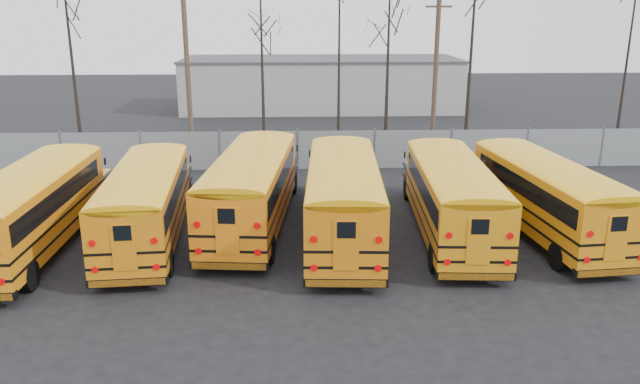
{
  "coord_description": "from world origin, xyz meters",
  "views": [
    {
      "loc": [
        -0.05,
        -19.45,
        8.09
      ],
      "look_at": [
        0.78,
        2.34,
        1.6
      ],
      "focal_mm": 35.0,
      "sensor_mm": 36.0,
      "label": 1
    }
  ],
  "objects_px": {
    "utility_pole_left": "(187,68)",
    "bus_b": "(146,197)",
    "bus_c": "(252,183)",
    "bus_f": "(545,191)",
    "utility_pole_right": "(435,73)",
    "bus_a": "(32,203)",
    "bus_e": "(452,192)",
    "bus_d": "(343,193)"
  },
  "relations": [
    {
      "from": "bus_d",
      "to": "bus_f",
      "type": "xyz_separation_m",
      "value": [
        7.4,
        0.25,
        -0.09
      ]
    },
    {
      "from": "bus_c",
      "to": "utility_pole_right",
      "type": "relative_size",
      "value": 1.25
    },
    {
      "from": "utility_pole_right",
      "to": "bus_b",
      "type": "bearing_deg",
      "value": -143.28
    },
    {
      "from": "bus_a",
      "to": "utility_pole_left",
      "type": "bearing_deg",
      "value": 79.38
    },
    {
      "from": "utility_pole_left",
      "to": "bus_d",
      "type": "bearing_deg",
      "value": -77.55
    },
    {
      "from": "bus_b",
      "to": "bus_d",
      "type": "xyz_separation_m",
      "value": [
        6.95,
        -0.04,
        0.11
      ]
    },
    {
      "from": "bus_c",
      "to": "utility_pole_right",
      "type": "height_order",
      "value": "utility_pole_right"
    },
    {
      "from": "bus_f",
      "to": "utility_pole_left",
      "type": "height_order",
      "value": "utility_pole_left"
    },
    {
      "from": "bus_a",
      "to": "bus_e",
      "type": "distance_m",
      "value": 14.6
    },
    {
      "from": "bus_e",
      "to": "bus_f",
      "type": "height_order",
      "value": "bus_e"
    },
    {
      "from": "bus_a",
      "to": "bus_f",
      "type": "height_order",
      "value": "bus_a"
    },
    {
      "from": "bus_a",
      "to": "utility_pole_left",
      "type": "xyz_separation_m",
      "value": [
        2.87,
        15.5,
        3.07
      ]
    },
    {
      "from": "bus_c",
      "to": "bus_f",
      "type": "bearing_deg",
      "value": -0.44
    },
    {
      "from": "bus_d",
      "to": "bus_e",
      "type": "distance_m",
      "value": 3.94
    },
    {
      "from": "utility_pole_left",
      "to": "bus_e",
      "type": "bearing_deg",
      "value": -66.61
    },
    {
      "from": "bus_b",
      "to": "bus_d",
      "type": "bearing_deg",
      "value": -4.96
    },
    {
      "from": "bus_e",
      "to": "bus_a",
      "type": "bearing_deg",
      "value": -173.23
    },
    {
      "from": "bus_c",
      "to": "utility_pole_left",
      "type": "distance_m",
      "value": 14.57
    },
    {
      "from": "bus_d",
      "to": "utility_pole_right",
      "type": "bearing_deg",
      "value": 69.56
    },
    {
      "from": "utility_pole_right",
      "to": "bus_a",
      "type": "bearing_deg",
      "value": -149.01
    },
    {
      "from": "bus_a",
      "to": "utility_pole_right",
      "type": "xyz_separation_m",
      "value": [
        16.95,
        15.08,
        2.75
      ]
    },
    {
      "from": "bus_a",
      "to": "utility_pole_right",
      "type": "distance_m",
      "value": 22.86
    },
    {
      "from": "bus_f",
      "to": "utility_pole_right",
      "type": "xyz_separation_m",
      "value": [
        -1.09,
        14.2,
        2.8
      ]
    },
    {
      "from": "bus_b",
      "to": "bus_f",
      "type": "height_order",
      "value": "bus_f"
    },
    {
      "from": "bus_b",
      "to": "utility_pole_left",
      "type": "relative_size",
      "value": 1.09
    },
    {
      "from": "utility_pole_left",
      "to": "utility_pole_right",
      "type": "relative_size",
      "value": 1.07
    },
    {
      "from": "utility_pole_right",
      "to": "utility_pole_left",
      "type": "bearing_deg",
      "value": 167.62
    },
    {
      "from": "bus_c",
      "to": "bus_f",
      "type": "distance_m",
      "value": 10.77
    },
    {
      "from": "bus_e",
      "to": "utility_pole_right",
      "type": "distance_m",
      "value": 14.75
    },
    {
      "from": "bus_f",
      "to": "bus_e",
      "type": "bearing_deg",
      "value": 176.05
    },
    {
      "from": "bus_b",
      "to": "bus_f",
      "type": "bearing_deg",
      "value": -3.79
    },
    {
      "from": "utility_pole_left",
      "to": "bus_b",
      "type": "bearing_deg",
      "value": -101.97
    },
    {
      "from": "bus_e",
      "to": "utility_pole_left",
      "type": "height_order",
      "value": "utility_pole_left"
    },
    {
      "from": "bus_a",
      "to": "bus_c",
      "type": "distance_m",
      "value": 7.58
    },
    {
      "from": "utility_pole_left",
      "to": "bus_c",
      "type": "bearing_deg",
      "value": -86.92
    },
    {
      "from": "bus_c",
      "to": "bus_f",
      "type": "xyz_separation_m",
      "value": [
        10.72,
        -1.09,
        -0.08
      ]
    },
    {
      "from": "bus_a",
      "to": "bus_d",
      "type": "bearing_deg",
      "value": 3.25
    },
    {
      "from": "utility_pole_left",
      "to": "utility_pole_right",
      "type": "height_order",
      "value": "utility_pole_left"
    },
    {
      "from": "bus_d",
      "to": "utility_pole_left",
      "type": "bearing_deg",
      "value": 120.72
    },
    {
      "from": "bus_a",
      "to": "utility_pole_left",
      "type": "relative_size",
      "value": 1.12
    },
    {
      "from": "bus_a",
      "to": "bus_f",
      "type": "relative_size",
      "value": 1.01
    },
    {
      "from": "bus_e",
      "to": "bus_f",
      "type": "relative_size",
      "value": 1.01
    }
  ]
}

